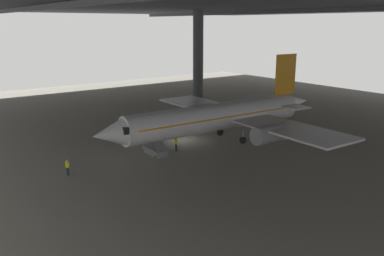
{
  "coord_description": "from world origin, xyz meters",
  "views": [
    {
      "loc": [
        41.31,
        -28.82,
        14.49
      ],
      "look_at": [
        3.5,
        -0.86,
        2.41
      ],
      "focal_mm": 38.16,
      "sensor_mm": 36.0,
      "label": 1
    }
  ],
  "objects_px": {
    "crew_worker_near_nose": "(67,166)",
    "airplane_main": "(220,117)",
    "crew_worker_by_stairs": "(176,143)",
    "boarding_stairs": "(154,147)"
  },
  "relations": [
    {
      "from": "crew_worker_near_nose",
      "to": "crew_worker_by_stairs",
      "type": "bearing_deg",
      "value": 90.58
    },
    {
      "from": "airplane_main",
      "to": "crew_worker_by_stairs",
      "type": "distance_m",
      "value": 7.05
    },
    {
      "from": "crew_worker_near_nose",
      "to": "airplane_main",
      "type": "bearing_deg",
      "value": 90.31
    },
    {
      "from": "crew_worker_near_nose",
      "to": "boarding_stairs",
      "type": "bearing_deg",
      "value": 94.96
    },
    {
      "from": "airplane_main",
      "to": "boarding_stairs",
      "type": "bearing_deg",
      "value": -95.01
    },
    {
      "from": "boarding_stairs",
      "to": "airplane_main",
      "type": "bearing_deg",
      "value": 84.99
    },
    {
      "from": "airplane_main",
      "to": "crew_worker_by_stairs",
      "type": "height_order",
      "value": "airplane_main"
    },
    {
      "from": "airplane_main",
      "to": "boarding_stairs",
      "type": "distance_m",
      "value": 9.54
    },
    {
      "from": "boarding_stairs",
      "to": "crew_worker_by_stairs",
      "type": "xyz_separation_m",
      "value": [
        0.78,
        2.48,
        0.3
      ]
    },
    {
      "from": "airplane_main",
      "to": "crew_worker_near_nose",
      "type": "relative_size",
      "value": 20.27
    }
  ]
}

